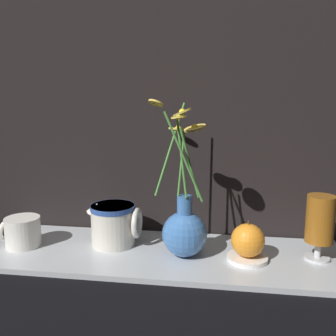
{
  "coord_description": "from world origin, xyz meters",
  "views": [
    {
      "loc": [
        0.14,
        -0.81,
        0.37
      ],
      "look_at": [
        0.02,
        0.0,
        0.21
      ],
      "focal_mm": 40.0,
      "sensor_mm": 36.0,
      "label": 1
    }
  ],
  "objects_px": {
    "vase_with_flowers": "(184,227)",
    "ceramic_pitcher": "(114,223)",
    "orange_fruit": "(248,240)",
    "tea_glass": "(320,221)",
    "yellow_mug": "(22,232)"
  },
  "relations": [
    {
      "from": "vase_with_flowers",
      "to": "yellow_mug",
      "type": "bearing_deg",
      "value": -179.97
    },
    {
      "from": "yellow_mug",
      "to": "tea_glass",
      "type": "bearing_deg",
      "value": 1.85
    },
    {
      "from": "ceramic_pitcher",
      "to": "orange_fruit",
      "type": "height_order",
      "value": "ceramic_pitcher"
    },
    {
      "from": "ceramic_pitcher",
      "to": "orange_fruit",
      "type": "distance_m",
      "value": 0.32
    },
    {
      "from": "vase_with_flowers",
      "to": "tea_glass",
      "type": "distance_m",
      "value": 0.3
    },
    {
      "from": "ceramic_pitcher",
      "to": "orange_fruit",
      "type": "xyz_separation_m",
      "value": [
        0.32,
        -0.05,
        -0.01
      ]
    },
    {
      "from": "tea_glass",
      "to": "orange_fruit",
      "type": "xyz_separation_m",
      "value": [
        -0.16,
        -0.03,
        -0.04
      ]
    },
    {
      "from": "yellow_mug",
      "to": "orange_fruit",
      "type": "distance_m",
      "value": 0.54
    },
    {
      "from": "ceramic_pitcher",
      "to": "tea_glass",
      "type": "bearing_deg",
      "value": -2.23
    },
    {
      "from": "tea_glass",
      "to": "orange_fruit",
      "type": "bearing_deg",
      "value": -170.04
    },
    {
      "from": "vase_with_flowers",
      "to": "ceramic_pitcher",
      "type": "bearing_deg",
      "value": 167.03
    },
    {
      "from": "ceramic_pitcher",
      "to": "orange_fruit",
      "type": "relative_size",
      "value": 1.61
    },
    {
      "from": "yellow_mug",
      "to": "tea_glass",
      "type": "relative_size",
      "value": 0.64
    },
    {
      "from": "yellow_mug",
      "to": "ceramic_pitcher",
      "type": "xyz_separation_m",
      "value": [
        0.22,
        0.04,
        0.02
      ]
    },
    {
      "from": "vase_with_flowers",
      "to": "orange_fruit",
      "type": "relative_size",
      "value": 4.3
    }
  ]
}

